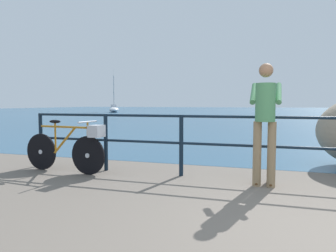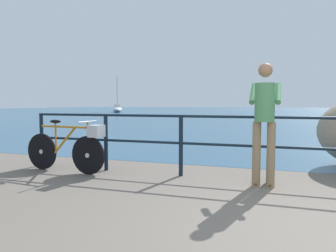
% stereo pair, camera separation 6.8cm
% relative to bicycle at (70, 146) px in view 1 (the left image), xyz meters
% --- Properties ---
extents(ground_plane, '(120.00, 120.00, 0.10)m').
position_rel_bicycle_xyz_m(ground_plane, '(4.01, 18.24, -0.51)').
color(ground_plane, '#6B6056').
extents(sea_surface, '(120.00, 90.00, 0.01)m').
position_rel_bicycle_xyz_m(sea_surface, '(4.01, 46.31, -0.46)').
color(sea_surface, '#2D5675').
rests_on(sea_surface, ground_plane).
extents(promenade_railing, '(9.92, 0.07, 1.02)m').
position_rel_bicycle_xyz_m(promenade_railing, '(4.01, 0.36, 0.17)').
color(promenade_railing, black).
rests_on(promenade_railing, ground_plane).
extents(bicycle, '(1.70, 0.48, 0.92)m').
position_rel_bicycle_xyz_m(bicycle, '(0.00, 0.00, 0.00)').
color(bicycle, black).
rests_on(bicycle, ground_plane).
extents(person_at_railing, '(0.45, 0.64, 1.78)m').
position_rel_bicycle_xyz_m(person_at_railing, '(3.22, 0.09, 0.53)').
color(person_at_railing, '#8C7251').
rests_on(person_at_railing, ground_plane).
extents(sailboat, '(3.29, 4.47, 6.16)m').
position_rel_bicycle_xyz_m(sailboat, '(-16.75, 34.10, 0.24)').
color(sailboat, white).
rests_on(sailboat, sea_surface).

